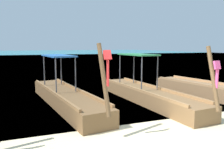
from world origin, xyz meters
name	(u,v)px	position (x,y,z in m)	size (l,w,h in m)	color
ground	(164,144)	(0.00, 0.00, 0.00)	(120.00, 120.00, 0.00)	beige
sea_water	(38,55)	(0.00, 61.57, 0.00)	(120.00, 120.00, 0.00)	#147A89
longtail_boat_red_ribbon	(65,97)	(-1.66, 4.51, 0.35)	(2.05, 7.15, 2.47)	brown
longtail_boat_pink_ribbon	(147,94)	(1.68, 3.81, 0.34)	(1.59, 6.92, 2.39)	brown
longtail_boat_violet_ribbon	(214,92)	(4.84, 3.28, 0.32)	(2.28, 6.74, 2.42)	olive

